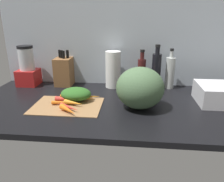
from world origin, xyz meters
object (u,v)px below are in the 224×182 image
carrot_3 (69,107)px  bottle_1 (156,71)px  dish_rack (224,94)px  carrot_2 (74,103)px  paper_towel_roll (113,69)px  carrot_1 (65,102)px  cutting_board (67,105)px  carrot_4 (89,97)px  carrot_6 (65,99)px  bottle_0 (141,73)px  carrot_7 (86,99)px  winter_squash (140,88)px  bottle_2 (170,72)px  blender_appliance (28,68)px  knife_block (64,71)px  carrot_5 (68,110)px  carrot_0 (75,96)px

carrot_3 → bottle_1: bottle_1 is taller
carrot_3 → dish_rack: (86.05, 19.59, 3.37)cm
carrot_2 → paper_towel_roll: size_ratio=0.45×
carrot_1 → carrot_3: carrot_3 is taller
dish_rack → cutting_board: bearing=-171.6°
carrot_4 → carrot_3: bearing=-112.3°
carrot_4 → carrot_6: 14.38cm
paper_towel_roll → bottle_0: size_ratio=0.94×
carrot_7 → winter_squash: size_ratio=0.42×
carrot_1 → bottle_2: 74.55cm
cutting_board → winter_squash: size_ratio=1.48×
winter_squash → bottle_2: bearing=59.7°
winter_squash → carrot_3: bearing=-167.6°
winter_squash → carrot_1: bearing=-178.5°
carrot_2 → carrot_6: carrot_6 is taller
carrot_3 → blender_appliance: blender_appliance is taller
knife_block → dish_rack: knife_block is taller
bottle_2 → cutting_board: bearing=-148.2°
blender_appliance → carrot_7: bearing=-30.9°
winter_squash → bottle_2: size_ratio=0.94×
dish_rack → blender_appliance: bearing=170.0°
carrot_1 → winter_squash: (42.08, 1.09, 9.64)cm
dish_rack → paper_towel_roll: bearing=160.2°
carrot_5 → bottle_0: (38.63, 46.15, 8.89)cm
carrot_6 → paper_towel_roll: (25.07, 33.44, 10.13)cm
knife_block → carrot_2: bearing=-66.6°
bottle_0 → blender_appliance: bearing=179.9°
carrot_3 → carrot_1: bearing=124.2°
carrot_3 → dish_rack: 88.32cm
cutting_board → knife_block: knife_block is taller
carrot_1 → bottle_1: bottle_1 is taller
carrot_0 → carrot_1: carrot_0 is taller
knife_block → paper_towel_roll: 35.87cm
carrot_4 → carrot_7: same height
knife_block → carrot_7: bearing=-55.1°
carrot_4 → carrot_7: (-1.04, -3.53, 0.01)cm
carrot_0 → bottle_0: bottle_0 is taller
carrot_0 → dish_rack: size_ratio=0.60×
carrot_6 → bottle_1: bearing=30.2°
winter_squash → bottle_2: bottle_2 is taller
carrot_2 → bottle_2: bottle_2 is taller
carrot_4 → paper_towel_roll: bearing=65.0°
carrot_6 → carrot_7: 12.08cm
carrot_7 → bottle_2: 62.18cm
carrot_6 → paper_towel_roll: bearing=53.1°
cutting_board → carrot_3: 7.41cm
blender_appliance → bottle_0: (81.52, -0.12, -0.99)cm
carrot_4 → paper_towel_roll: paper_towel_roll is taller
carrot_6 → carrot_7: (11.61, 3.30, -0.49)cm
cutting_board → bottle_0: bearing=40.2°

